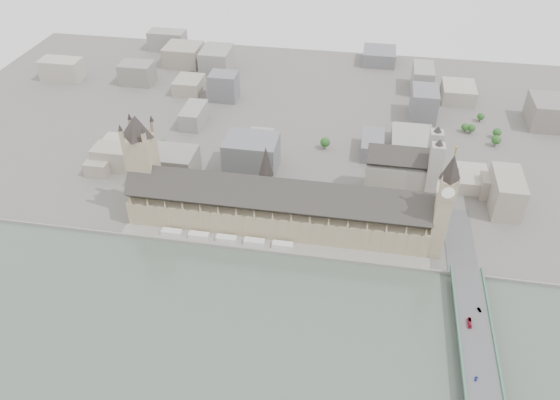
% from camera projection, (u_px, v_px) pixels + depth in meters
% --- Properties ---
extents(ground, '(900.00, 900.00, 0.00)m').
position_uv_depth(ground, '(273.00, 242.00, 479.80)').
color(ground, '#595651').
rests_on(ground, ground).
extents(embankment_wall, '(600.00, 1.50, 3.00)m').
position_uv_depth(embankment_wall, '(269.00, 252.00, 467.07)').
color(embankment_wall, slate).
rests_on(embankment_wall, ground).
extents(river_terrace, '(270.00, 15.00, 2.00)m').
position_uv_depth(river_terrace, '(271.00, 247.00, 473.29)').
color(river_terrace, slate).
rests_on(river_terrace, ground).
extents(terrace_tents, '(118.00, 7.00, 4.00)m').
position_uv_depth(terrace_tents, '(226.00, 238.00, 477.37)').
color(terrace_tents, silver).
rests_on(terrace_tents, river_terrace).
extents(palace_of_westminster, '(265.00, 40.73, 55.44)m').
position_uv_depth(palace_of_westminster, '(276.00, 208.00, 481.73)').
color(palace_of_westminster, tan).
rests_on(palace_of_westminster, ground).
extents(elizabeth_tower, '(17.00, 17.00, 107.50)m').
position_uv_depth(elizabeth_tower, '(445.00, 200.00, 432.36)').
color(elizabeth_tower, tan).
rests_on(elizabeth_tower, ground).
extents(victoria_tower, '(30.00, 30.00, 100.00)m').
position_uv_depth(victoria_tower, '(142.00, 160.00, 483.96)').
color(victoria_tower, tan).
rests_on(victoria_tower, ground).
extents(central_tower, '(13.00, 13.00, 48.00)m').
position_uv_depth(central_tower, '(266.00, 170.00, 466.96)').
color(central_tower, '#857B5C').
rests_on(central_tower, ground).
extents(westminster_bridge, '(25.00, 325.00, 10.25)m').
position_uv_depth(westminster_bridge, '(475.00, 343.00, 385.50)').
color(westminster_bridge, '#474749').
rests_on(westminster_bridge, ground).
extents(bridge_parapets, '(25.00, 235.00, 1.15)m').
position_uv_depth(bridge_parapets, '(485.00, 393.00, 346.99)').
color(bridge_parapets, '#3A6A4F').
rests_on(bridge_parapets, westminster_bridge).
extents(westminster_abbey, '(68.00, 36.00, 64.00)m').
position_uv_depth(westminster_abbey, '(404.00, 171.00, 524.47)').
color(westminster_abbey, gray).
rests_on(westminster_abbey, ground).
extents(city_skyline_inland, '(720.00, 360.00, 38.00)m').
position_uv_depth(city_skyline_inland, '(309.00, 99.00, 661.63)').
color(city_skyline_inland, gray).
rests_on(city_skyline_inland, ground).
extents(park_trees, '(110.00, 30.00, 15.00)m').
position_uv_depth(park_trees, '(274.00, 194.00, 524.00)').
color(park_trees, '#1D4318').
rests_on(park_trees, ground).
extents(red_bus_north, '(2.56, 9.46, 2.61)m').
position_uv_depth(red_bus_north, '(470.00, 323.00, 391.74)').
color(red_bus_north, '#B0142D').
rests_on(red_bus_north, westminster_bridge).
extents(car_blue, '(2.73, 3.98, 1.26)m').
position_uv_depth(car_blue, '(476.00, 379.00, 355.16)').
color(car_blue, '#18259C').
rests_on(car_blue, westminster_bridge).
extents(car_silver, '(2.94, 4.52, 1.41)m').
position_uv_depth(car_silver, '(479.00, 310.00, 402.45)').
color(car_silver, gray).
rests_on(car_silver, westminster_bridge).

